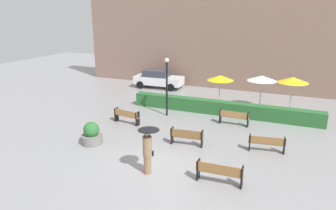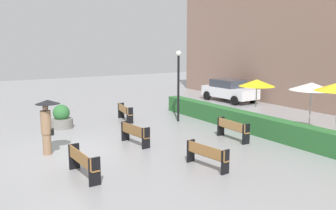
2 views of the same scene
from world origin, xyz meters
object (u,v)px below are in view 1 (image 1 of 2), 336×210
(lamp_post, at_px, (167,81))
(planter_pot, at_px, (92,135))
(bench_near_right, at_px, (219,172))
(bench_back_row, at_px, (234,117))
(patio_umbrella_white, at_px, (262,78))
(bench_mid_center, at_px, (187,136))
(parked_car, at_px, (158,78))
(patio_umbrella_yellow, at_px, (220,78))
(bench_far_right, at_px, (267,143))
(bench_far_left, at_px, (126,115))
(patio_umbrella_yellow_far, at_px, (293,80))
(pedestrian_with_umbrella, at_px, (148,144))

(lamp_post, bearing_deg, planter_pot, -106.70)
(bench_near_right, relative_size, bench_back_row, 1.05)
(lamp_post, distance_m, patio_umbrella_white, 6.57)
(bench_mid_center, bearing_deg, parked_car, 121.20)
(bench_near_right, xyz_separation_m, bench_back_row, (-0.91, 7.00, 0.00))
(bench_back_row, xyz_separation_m, patio_umbrella_yellow, (-1.69, 3.09, 1.63))
(bench_back_row, height_order, lamp_post, lamp_post)
(bench_far_right, bearing_deg, lamp_post, 153.91)
(bench_far_left, height_order, patio_umbrella_yellow, patio_umbrella_yellow)
(bench_near_right, distance_m, lamp_post, 9.05)
(planter_pot, bearing_deg, patio_umbrella_yellow_far, 43.00)
(patio_umbrella_yellow_far, bearing_deg, parked_car, 159.72)
(patio_umbrella_yellow, bearing_deg, bench_far_left, -129.02)
(bench_back_row, height_order, pedestrian_with_umbrella, pedestrian_with_umbrella)
(bench_back_row, xyz_separation_m, pedestrian_with_umbrella, (-2.08, -7.31, 0.80))
(bench_far_left, relative_size, bench_back_row, 0.99)
(patio_umbrella_yellow, bearing_deg, bench_mid_center, -89.05)
(bench_back_row, relative_size, parked_car, 0.42)
(pedestrian_with_umbrella, distance_m, patio_umbrella_yellow_far, 11.41)
(patio_umbrella_yellow_far, bearing_deg, pedestrian_with_umbrella, -116.49)
(patio_umbrella_yellow, distance_m, patio_umbrella_yellow_far, 4.69)
(bench_far_right, relative_size, patio_umbrella_yellow, 0.75)
(pedestrian_with_umbrella, distance_m, patio_umbrella_white, 11.61)
(planter_pot, bearing_deg, lamp_post, 73.30)
(bench_back_row, relative_size, pedestrian_with_umbrella, 0.86)
(pedestrian_with_umbrella, height_order, patio_umbrella_yellow, patio_umbrella_yellow)
(bench_mid_center, bearing_deg, pedestrian_with_umbrella, -98.56)
(bench_back_row, distance_m, pedestrian_with_umbrella, 7.65)
(lamp_post, bearing_deg, bench_near_right, -53.15)
(bench_near_right, height_order, pedestrian_with_umbrella, pedestrian_with_umbrella)
(bench_mid_center, relative_size, patio_umbrella_yellow_far, 0.65)
(patio_umbrella_white, distance_m, patio_umbrella_yellow_far, 2.25)
(bench_mid_center, bearing_deg, bench_near_right, -50.89)
(bench_far_right, relative_size, parked_car, 0.41)
(bench_far_right, height_order, parked_car, parked_car)
(bench_far_right, distance_m, parked_car, 14.58)
(planter_pot, height_order, patio_umbrella_white, patio_umbrella_white)
(patio_umbrella_white, bearing_deg, lamp_post, -145.22)
(bench_far_left, bearing_deg, patio_umbrella_yellow, 50.98)
(bench_near_right, relative_size, patio_umbrella_yellow_far, 0.72)
(bench_near_right, bearing_deg, parked_car, 123.06)
(bench_far_right, relative_size, bench_mid_center, 1.02)
(parked_car, bearing_deg, planter_pot, -80.81)
(bench_far_right, height_order, bench_mid_center, bench_mid_center)
(bench_mid_center, height_order, patio_umbrella_white, patio_umbrella_white)
(bench_near_right, distance_m, parked_car, 16.67)
(lamp_post, bearing_deg, pedestrian_with_umbrella, -72.54)
(pedestrian_with_umbrella, height_order, patio_umbrella_white, patio_umbrella_white)
(bench_far_right, height_order, lamp_post, lamp_post)
(bench_far_left, xyz_separation_m, bench_back_row, (6.05, 2.29, 0.00))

